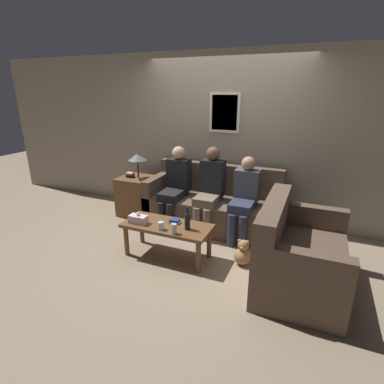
% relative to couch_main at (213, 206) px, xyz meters
% --- Properties ---
extents(ground_plane, '(16.00, 16.00, 0.00)m').
position_rel_couch_main_xyz_m(ground_plane, '(0.00, -0.51, -0.33)').
color(ground_plane, gray).
extents(wall_back, '(9.00, 0.08, 2.60)m').
position_rel_couch_main_xyz_m(wall_back, '(0.00, 0.46, 0.97)').
color(wall_back, '#9E937F').
rests_on(wall_back, ground_plane).
extents(couch_main, '(1.99, 0.86, 0.93)m').
position_rel_couch_main_xyz_m(couch_main, '(0.00, 0.00, 0.00)').
color(couch_main, brown).
rests_on(couch_main, ground_plane).
extents(couch_side, '(0.86, 1.29, 0.93)m').
position_rel_couch_main_xyz_m(couch_side, '(1.33, -1.08, 0.00)').
color(couch_side, brown).
rests_on(couch_side, ground_plane).
extents(coffee_table, '(1.11, 0.49, 0.44)m').
position_rel_couch_main_xyz_m(coffee_table, '(-0.23, -1.10, 0.05)').
color(coffee_table, brown).
rests_on(coffee_table, ground_plane).
extents(side_table_with_lamp, '(0.52, 0.52, 1.05)m').
position_rel_couch_main_xyz_m(side_table_with_lamp, '(-1.36, -0.07, 0.03)').
color(side_table_with_lamp, brown).
rests_on(side_table_with_lamp, ground_plane).
extents(wine_bottle, '(0.07, 0.07, 0.28)m').
position_rel_couch_main_xyz_m(wine_bottle, '(0.06, -1.12, 0.22)').
color(wine_bottle, black).
rests_on(wine_bottle, coffee_table).
extents(drinking_glass, '(0.07, 0.07, 0.10)m').
position_rel_couch_main_xyz_m(drinking_glass, '(-0.23, -1.26, 0.16)').
color(drinking_glass, silver).
rests_on(drinking_glass, coffee_table).
extents(book_stack, '(0.16, 0.12, 0.05)m').
position_rel_couch_main_xyz_m(book_stack, '(-0.16, -1.03, 0.14)').
color(book_stack, beige).
rests_on(book_stack, coffee_table).
extents(soda_can, '(0.07, 0.07, 0.12)m').
position_rel_couch_main_xyz_m(soda_can, '(-0.04, -1.29, 0.17)').
color(soda_can, '#BCBCC1').
rests_on(soda_can, coffee_table).
extents(tissue_box, '(0.23, 0.12, 0.15)m').
position_rel_couch_main_xyz_m(tissue_box, '(-0.58, -1.20, 0.17)').
color(tissue_box, silver).
rests_on(tissue_box, coffee_table).
extents(person_left, '(0.34, 0.63, 1.22)m').
position_rel_couch_main_xyz_m(person_left, '(-0.56, -0.18, 0.34)').
color(person_left, black).
rests_on(person_left, ground_plane).
extents(person_middle, '(0.34, 0.60, 1.26)m').
position_rel_couch_main_xyz_m(person_middle, '(0.00, -0.18, 0.36)').
color(person_middle, '#756651').
rests_on(person_middle, ground_plane).
extents(person_right, '(0.34, 0.62, 1.16)m').
position_rel_couch_main_xyz_m(person_right, '(0.52, -0.21, 0.31)').
color(person_right, '#2D334C').
rests_on(person_right, ground_plane).
extents(teddy_bear, '(0.21, 0.21, 0.33)m').
position_rel_couch_main_xyz_m(teddy_bear, '(0.70, -0.92, -0.19)').
color(teddy_bear, '#A87A51').
rests_on(teddy_bear, ground_plane).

